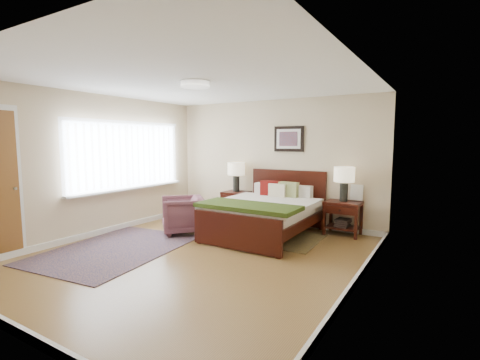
{
  "coord_description": "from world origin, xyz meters",
  "views": [
    {
      "loc": [
        3.1,
        -3.9,
        1.66
      ],
      "look_at": [
        0.21,
        0.86,
        1.05
      ],
      "focal_mm": 26.0,
      "sensor_mm": 36.0,
      "label": 1
    }
  ],
  "objects": [
    {
      "name": "nightstand_left",
      "position": [
        -0.74,
        2.25,
        0.49
      ],
      "size": [
        0.52,
        0.47,
        0.62
      ],
      "color": "black",
      "rests_on": "ground"
    },
    {
      "name": "armchair",
      "position": [
        -1.03,
        0.89,
        0.34
      ],
      "size": [
        1.03,
        1.03,
        0.67
      ],
      "primitive_type": "imported",
      "rotation": [
        0.0,
        0.0,
        -0.78
      ],
      "color": "brown",
      "rests_on": "ground"
    },
    {
      "name": "ceil_fixture",
      "position": [
        0.0,
        0.0,
        2.47
      ],
      "size": [
        0.44,
        0.44,
        0.08
      ],
      "color": "white",
      "rests_on": "ceiling"
    },
    {
      "name": "wall_art",
      "position": [
        0.35,
        2.47,
        1.72
      ],
      "size": [
        0.62,
        0.05,
        0.5
      ],
      "color": "black",
      "rests_on": "back_wall"
    },
    {
      "name": "front_wall",
      "position": [
        0.0,
        -2.5,
        1.25
      ],
      "size": [
        4.5,
        0.04,
        2.5
      ],
      "primitive_type": "cube",
      "color": "#C9B892",
      "rests_on": "ground"
    },
    {
      "name": "lamp_left",
      "position": [
        -0.74,
        2.27,
        1.05
      ],
      "size": [
        0.36,
        0.36,
        0.61
      ],
      "color": "black",
      "rests_on": "nightstand_left"
    },
    {
      "name": "left_wall",
      "position": [
        -2.25,
        0.0,
        1.25
      ],
      "size": [
        0.04,
        5.0,
        2.5
      ],
      "primitive_type": "cube",
      "color": "#C9B892",
      "rests_on": "ground"
    },
    {
      "name": "rug_navy",
      "position": [
        0.9,
        1.48,
        0.01
      ],
      "size": [
        0.88,
        1.28,
        0.01
      ],
      "primitive_type": "cube",
      "rotation": [
        0.0,
        0.0,
        0.04
      ],
      "color": "black",
      "rests_on": "ground"
    },
    {
      "name": "right_wall",
      "position": [
        2.25,
        0.0,
        1.25
      ],
      "size": [
        0.04,
        5.0,
        2.5
      ],
      "primitive_type": "cube",
      "color": "#C9B892",
      "rests_on": "ground"
    },
    {
      "name": "bed",
      "position": [
        0.35,
        1.51,
        0.5
      ],
      "size": [
        1.67,
        2.02,
        1.09
      ],
      "color": "black",
      "rests_on": "ground"
    },
    {
      "name": "window",
      "position": [
        -2.2,
        0.7,
        1.38
      ],
      "size": [
        0.11,
        2.72,
        1.32
      ],
      "color": "silver",
      "rests_on": "left_wall"
    },
    {
      "name": "lamp_right",
      "position": [
        1.51,
        2.27,
        1.04
      ],
      "size": [
        0.36,
        0.36,
        0.61
      ],
      "color": "black",
      "rests_on": "nightstand_right"
    },
    {
      "name": "nightstand_right",
      "position": [
        1.51,
        2.26,
        0.37
      ],
      "size": [
        0.61,
        0.46,
        0.61
      ],
      "color": "black",
      "rests_on": "ground"
    },
    {
      "name": "rug_persian",
      "position": [
        -1.28,
        -0.42,
        0.01
      ],
      "size": [
        1.95,
        2.56,
        0.01
      ],
      "primitive_type": "cube",
      "rotation": [
        0.0,
        0.0,
        0.12
      ],
      "color": "#0C143C",
      "rests_on": "ground"
    },
    {
      "name": "floor",
      "position": [
        0.0,
        0.0,
        0.0
      ],
      "size": [
        5.0,
        5.0,
        0.0
      ],
      "primitive_type": "plane",
      "color": "brown",
      "rests_on": "ground"
    },
    {
      "name": "ceiling",
      "position": [
        0.0,
        0.0,
        2.5
      ],
      "size": [
        4.5,
        5.0,
        0.02
      ],
      "primitive_type": "cube",
      "color": "white",
      "rests_on": "back_wall"
    },
    {
      "name": "back_wall",
      "position": [
        0.0,
        2.5,
        1.25
      ],
      "size": [
        4.5,
        0.04,
        2.5
      ],
      "primitive_type": "cube",
      "color": "#C9B892",
      "rests_on": "ground"
    }
  ]
}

